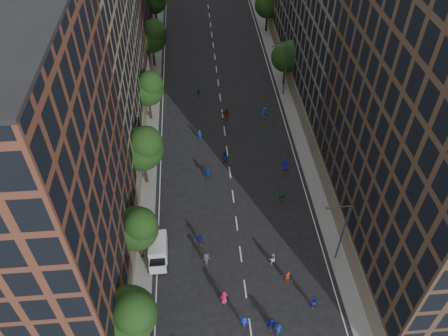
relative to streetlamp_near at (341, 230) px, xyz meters
name	(u,v)px	position (x,y,z in m)	size (l,w,h in m)	color
ground	(222,115)	(-10.37, 28.00, -5.17)	(240.00, 240.00, 0.00)	black
sidewalk_left	(148,92)	(-22.37, 35.50, -5.09)	(4.00, 105.00, 0.15)	slate
sidewalk_right	(288,85)	(1.63, 35.50, -5.09)	(4.00, 105.00, 0.15)	slate
bldg_left_a	(24,189)	(-29.37, -1.00, 9.83)	(14.00, 22.00, 30.00)	brown
bldg_left_b	(69,34)	(-29.37, 23.00, 11.83)	(14.00, 26.00, 34.00)	#806F54
tree_left_0	(130,314)	(-21.38, -8.15, 0.79)	(5.20, 5.20, 8.83)	black
tree_left_1	(137,227)	(-21.39, 1.86, 0.38)	(4.80, 4.80, 8.21)	black
tree_left_2	(143,147)	(-21.36, 13.83, 1.19)	(5.60, 5.60, 9.45)	black
tree_left_3	(148,88)	(-21.38, 27.85, 0.65)	(5.00, 5.00, 8.58)	black
tree_left_4	(152,35)	(-21.37, 43.84, 0.93)	(5.40, 5.40, 9.08)	black
tree_left_5	(155,0)	(-21.39, 59.86, 0.51)	(4.80, 4.80, 8.33)	black
tree_right_a	(288,56)	(1.02, 35.85, 0.46)	(5.00, 5.00, 8.39)	black
tree_right_b	(269,3)	(1.02, 55.85, 0.79)	(5.20, 5.20, 8.83)	black
streetlamp_near	(341,230)	(0.00, 0.00, 0.00)	(2.64, 0.22, 9.06)	#595B60
streetlamp_far	(284,67)	(0.00, 33.00, 0.00)	(2.64, 0.22, 9.06)	#595B60
cargo_van	(158,251)	(-19.67, 1.75, -3.91)	(2.13, 4.50, 2.39)	silver
skater_1	(278,330)	(-7.78, -8.27, -4.23)	(0.69, 0.45, 1.88)	navy
skater_2	(313,302)	(-3.66, -5.55, -4.34)	(0.80, 0.63, 1.65)	#1423A5
skater_3	(244,322)	(-11.00, -7.18, -4.36)	(1.05, 0.60, 1.62)	#1626B5
skater_4	(200,240)	(-14.87, 3.28, -4.34)	(0.97, 0.40, 1.65)	#15139B
skater_5	(271,324)	(-8.33, -7.53, -4.35)	(1.51, 0.48, 1.63)	#131EA1
skater_6	(224,297)	(-12.77, -4.37, -4.23)	(0.92, 0.60, 1.88)	#AE1D3E
skater_7	(288,276)	(-5.74, -2.37, -4.34)	(0.61, 0.40, 1.67)	#9C2F1A
skater_8	(272,259)	(-7.03, -0.05, -4.33)	(0.82, 0.64, 1.68)	#B1B0AD
skater_9	(206,259)	(-14.35, 0.48, -4.25)	(1.19, 0.68, 1.84)	#39393D
skater_10	(281,196)	(-4.31, 9.34, -4.28)	(1.04, 0.43, 1.77)	#227227
skater_11	(207,173)	(-13.48, 14.21, -4.35)	(1.51, 0.48, 1.63)	#13379F
skater_12	(285,165)	(-2.85, 14.99, -4.28)	(0.87, 0.56, 1.77)	#1816B8
skater_13	(199,135)	(-14.21, 22.43, -4.35)	(0.60, 0.39, 1.65)	navy
skater_14	(224,157)	(-10.97, 17.14, -4.24)	(0.90, 0.70, 1.85)	navy
skater_15	(265,112)	(-3.82, 27.07, -4.30)	(1.12, 0.64, 1.73)	blue
skater_16	(199,93)	(-13.92, 33.43, -4.41)	(0.89, 0.37, 1.51)	#124492
skater_17	(226,114)	(-9.89, 27.06, -4.21)	(1.77, 0.56, 1.91)	#A8261C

